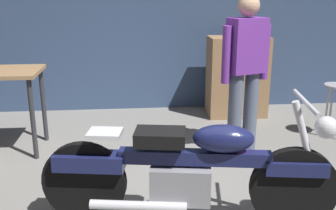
% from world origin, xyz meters
% --- Properties ---
extents(ground_plane, '(12.00, 12.00, 0.00)m').
position_xyz_m(ground_plane, '(0.00, 0.00, 0.00)').
color(ground_plane, gray).
extents(back_wall, '(8.00, 0.12, 3.10)m').
position_xyz_m(back_wall, '(0.00, 2.80, 1.55)').
color(back_wall, '#384C70').
rests_on(back_wall, ground_plane).
extents(motorcycle, '(2.17, 0.67, 1.00)m').
position_xyz_m(motorcycle, '(0.09, -0.30, 0.45)').
color(motorcycle, black).
rests_on(motorcycle, ground_plane).
extents(person_standing, '(0.54, 0.33, 1.67)m').
position_xyz_m(person_standing, '(0.86, 1.04, 0.93)').
color(person_standing, slate).
rests_on(person_standing, ground_plane).
extents(wooden_dresser, '(0.80, 0.47, 1.10)m').
position_xyz_m(wooden_dresser, '(1.13, 2.30, 0.55)').
color(wooden_dresser, '#99724C').
rests_on(wooden_dresser, ground_plane).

